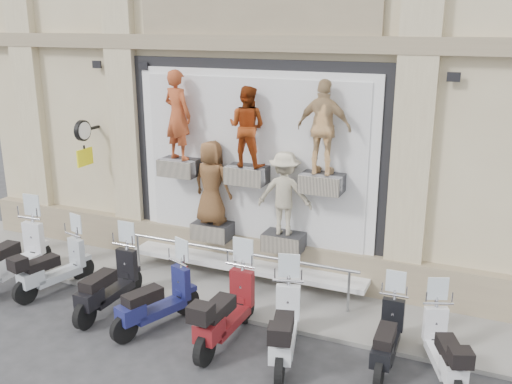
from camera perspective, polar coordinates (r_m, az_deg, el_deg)
ground at (r=10.11m, az=-7.07°, el=-14.68°), size 90.00×90.00×0.00m
sidewalk at (r=11.72m, az=-1.84°, el=-9.69°), size 16.00×2.20×0.08m
shop_vitrine at (r=11.42m, az=-0.28°, el=2.31°), size 5.60×0.83×4.30m
guard_rail at (r=11.45m, az=-2.07°, el=-7.99°), size 5.06×0.10×0.93m
clock_sign_bracket at (r=13.18m, az=-16.85°, el=5.28°), size 0.10×0.80×1.02m
scooter_b at (r=12.72m, az=-23.29°, el=-4.85°), size 0.75×2.18×1.75m
scooter_c at (r=12.12m, az=-19.65°, el=-6.15°), size 0.95×1.90×1.49m
scooter_d at (r=11.00m, az=-14.61°, el=-7.77°), size 0.58×1.94×1.58m
scooter_e at (r=10.26m, az=-10.02°, el=-9.50°), size 1.17×1.94×1.52m
scooter_f at (r=9.66m, az=-3.03°, el=-10.53°), size 0.64×2.05×1.65m
scooter_g at (r=9.25m, az=2.90°, el=-12.19°), size 1.04×2.00×1.56m
scooter_h at (r=9.35m, az=13.07°, el=-12.89°), size 0.55×1.72×1.39m
scooter_i at (r=9.25m, az=18.39°, el=-13.62°), size 1.12×1.81×1.42m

